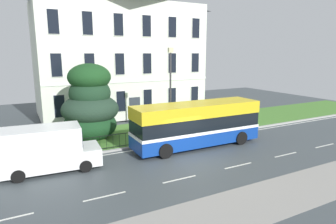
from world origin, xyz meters
TOP-DOWN VIEW (x-y plane):
  - ground_plane at (0.00, 1.28)m, footprint 60.00×56.00m
  - georgian_townhouse at (0.86, 16.08)m, footprint 16.81×8.61m
  - iron_verge_railing at (0.86, 4.40)m, footprint 16.27×0.04m
  - evergreen_tree at (-4.30, 7.92)m, footprint 4.30×4.30m
  - single_decker_bus at (1.85, 2.45)m, footprint 9.36×2.69m
  - white_panel_van at (-8.01, 2.59)m, footprint 5.38×2.47m
  - street_lamp_post at (1.05, 4.89)m, footprint 0.36×0.24m
  - litter_bin at (4.63, 5.12)m, footprint 0.53×0.53m

SIDE VIEW (x-z plane):
  - ground_plane at x=0.00m, z-range -0.10..0.08m
  - iron_verge_railing at x=0.86m, z-range 0.14..1.11m
  - litter_bin at x=4.63m, z-range 0.12..1.28m
  - white_panel_van at x=-8.01m, z-range 0.03..2.57m
  - single_decker_bus at x=1.85m, z-range 0.08..3.17m
  - evergreen_tree at x=-4.30m, z-range -0.44..5.49m
  - street_lamp_post at x=1.05m, z-range 0.61..7.38m
  - georgian_townhouse at x=0.86m, z-range 0.14..12.96m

